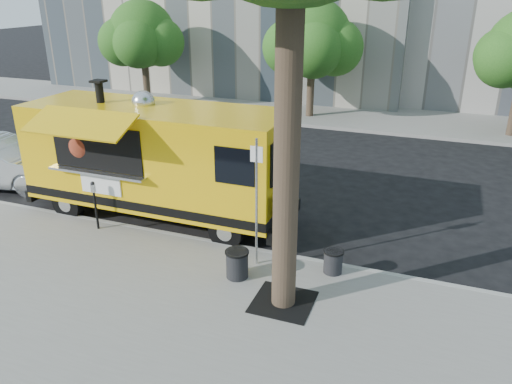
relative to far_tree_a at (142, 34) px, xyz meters
The scene contains 13 objects.
ground 16.30m from the far_tree_a, 50.89° to the right, with size 120.00×120.00×0.00m, color black.
sidewalk 19.48m from the far_tree_a, 58.47° to the right, with size 60.00×6.00×0.15m, color gray.
curb 16.99m from the far_tree_a, 52.92° to the right, with size 60.00×0.14×0.16m, color #999993.
far_sidewalk 10.73m from the far_tree_a, ahead, with size 60.00×5.00×0.15m, color gray.
tree_well 20.00m from the far_tree_a, 50.16° to the right, with size 1.20×1.20×0.02m, color black.
far_tree_a is the anchor object (origin of this frame).
far_tree_b 9.01m from the far_tree_a, ahead, with size 3.60×3.60×5.50m.
sign_post 18.14m from the far_tree_a, 50.17° to the right, with size 0.28×0.06×3.00m.
parking_meter 15.59m from the far_tree_a, 62.85° to the right, with size 0.11×0.11×1.33m.
food_truck 14.65m from the far_tree_a, 56.71° to the right, with size 7.53×3.49×3.73m.
sedan 12.39m from the far_tree_a, 80.88° to the right, with size 1.70×4.87×1.61m, color silver.
trash_bin_left 19.30m from the far_tree_a, 45.69° to the right, with size 0.45×0.45×0.54m.
trash_bin_right 18.73m from the far_tree_a, 52.00° to the right, with size 0.53×0.53×0.64m.
Camera 1 is at (5.08, -10.95, 6.09)m, focal length 35.00 mm.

